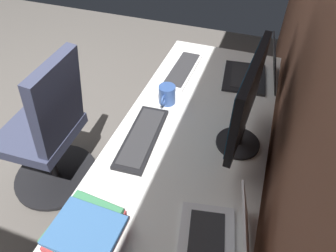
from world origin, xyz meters
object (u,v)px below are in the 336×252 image
object	(u,v)px
laptop_leftmost	(221,241)
coffee_mug	(167,95)
book_stack_near	(85,229)
office_chair	(50,136)
keyboard_main	(142,137)
monitor_primary	(247,101)
keyboard_spare	(182,70)
drawer_pedestal	(198,168)
laptop_left	(256,72)

from	to	relation	value
laptop_leftmost	coffee_mug	distance (m)	0.81
book_stack_near	office_chair	world-z (taller)	office_chair
coffee_mug	office_chair	xyz separation A→B (m)	(0.22, -0.67, -0.32)
laptop_leftmost	keyboard_main	bearing A→B (deg)	-130.61
monitor_primary	keyboard_main	bearing A→B (deg)	-74.81
keyboard_main	office_chair	bearing A→B (deg)	-96.47
keyboard_spare	coffee_mug	size ratio (longest dim) A/B	3.30
laptop_leftmost	keyboard_main	size ratio (longest dim) A/B	0.79
drawer_pedestal	book_stack_near	size ratio (longest dim) A/B	2.76
coffee_mug	laptop_leftmost	bearing A→B (deg)	32.58
laptop_left	keyboard_spare	world-z (taller)	laptop_left
office_chair	drawer_pedestal	bearing A→B (deg)	99.16
laptop_leftmost	coffee_mug	size ratio (longest dim) A/B	2.64
laptop_leftmost	coffee_mug	xyz separation A→B (m)	(-0.68, -0.43, 0.00)
keyboard_spare	coffee_mug	bearing A→B (deg)	2.20
drawer_pedestal	coffee_mug	xyz separation A→B (m)	(-0.07, -0.22, 0.43)
coffee_mug	monitor_primary	bearing A→B (deg)	66.69
keyboard_spare	coffee_mug	distance (m)	0.32
laptop_leftmost	laptop_left	xyz separation A→B (m)	(-1.05, -0.02, 0.01)
keyboard_spare	drawer_pedestal	bearing A→B (deg)	30.78
keyboard_spare	laptop_left	bearing A→B (deg)	97.47
keyboard_main	keyboard_spare	size ratio (longest dim) A/B	1.01
coffee_mug	office_chair	bearing A→B (deg)	-72.22
drawer_pedestal	laptop_left	distance (m)	0.65
laptop_left	coffee_mug	bearing A→B (deg)	-47.94
monitor_primary	laptop_left	world-z (taller)	monitor_primary
laptop_left	book_stack_near	xyz separation A→B (m)	(1.16, -0.43, -0.02)
keyboard_main	book_stack_near	bearing A→B (deg)	-0.21
keyboard_main	coffee_mug	world-z (taller)	coffee_mug
laptop_leftmost	office_chair	size ratio (longest dim) A/B	0.35
keyboard_main	drawer_pedestal	bearing A→B (deg)	132.40
drawer_pedestal	office_chair	size ratio (longest dim) A/B	0.72
keyboard_main	laptop_left	bearing A→B (deg)	146.89
laptop_left	coffee_mug	size ratio (longest dim) A/B	2.65
drawer_pedestal	book_stack_near	bearing A→B (deg)	-18.50
laptop_left	office_chair	distance (m)	1.28
keyboard_main	book_stack_near	distance (m)	0.50
laptop_leftmost	book_stack_near	xyz separation A→B (m)	(0.11, -0.46, -0.01)
keyboard_main	keyboard_spare	xyz separation A→B (m)	(-0.61, 0.01, 0.00)
book_stack_near	laptop_leftmost	bearing A→B (deg)	103.83
coffee_mug	drawer_pedestal	bearing A→B (deg)	71.80
drawer_pedestal	coffee_mug	bearing A→B (deg)	-108.20
monitor_primary	laptop_left	size ratio (longest dim) A/B	1.46
drawer_pedestal	book_stack_near	world-z (taller)	book_stack_near
monitor_primary	keyboard_main	world-z (taller)	monitor_primary
laptop_left	coffee_mug	world-z (taller)	laptop_left
keyboard_spare	office_chair	xyz separation A→B (m)	(0.53, -0.66, -0.28)
book_stack_near	office_chair	distance (m)	0.92
coffee_mug	office_chair	distance (m)	0.78
monitor_primary	coffee_mug	size ratio (longest dim) A/B	3.89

